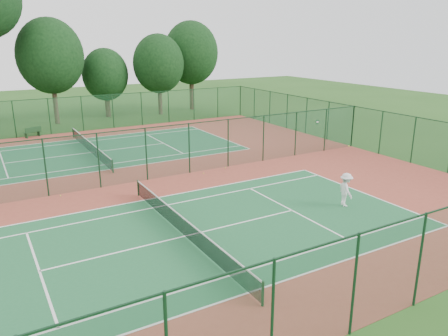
% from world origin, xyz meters
% --- Properties ---
extents(ground, '(120.00, 120.00, 0.00)m').
position_xyz_m(ground, '(0.00, 0.00, 0.00)').
color(ground, '#245019').
rests_on(ground, ground).
extents(red_pad, '(40.00, 36.00, 0.01)m').
position_xyz_m(red_pad, '(0.00, 0.00, 0.01)').
color(red_pad, brown).
rests_on(red_pad, ground).
extents(court_near, '(23.77, 10.97, 0.01)m').
position_xyz_m(court_near, '(0.00, -9.00, 0.01)').
color(court_near, '#1E6035').
rests_on(court_near, red_pad).
extents(court_far, '(23.77, 10.97, 0.01)m').
position_xyz_m(court_far, '(0.00, 9.00, 0.01)').
color(court_far, '#1D5C34').
rests_on(court_far, red_pad).
extents(fence_north, '(40.00, 0.09, 3.50)m').
position_xyz_m(fence_north, '(0.00, 18.00, 1.76)').
color(fence_north, '#1C552F').
rests_on(fence_north, ground).
extents(fence_south, '(40.00, 0.09, 3.50)m').
position_xyz_m(fence_south, '(0.00, -18.00, 1.76)').
color(fence_south, '#174529').
rests_on(fence_south, ground).
extents(fence_east, '(0.09, 36.00, 3.50)m').
position_xyz_m(fence_east, '(20.00, 0.00, 1.76)').
color(fence_east, '#1A4E35').
rests_on(fence_east, ground).
extents(fence_divider, '(40.00, 0.09, 3.50)m').
position_xyz_m(fence_divider, '(0.00, 0.00, 1.76)').
color(fence_divider, '#184A30').
rests_on(fence_divider, ground).
extents(tennis_net_near, '(0.10, 12.90, 0.97)m').
position_xyz_m(tennis_net_near, '(0.00, -9.00, 0.54)').
color(tennis_net_near, '#133419').
rests_on(tennis_net_near, ground).
extents(tennis_net_far, '(0.10, 12.90, 0.97)m').
position_xyz_m(tennis_net_far, '(0.00, 9.00, 0.54)').
color(tennis_net_far, '#163C1E').
rests_on(tennis_net_far, ground).
extents(player_near, '(1.04, 1.37, 1.88)m').
position_xyz_m(player_near, '(9.38, -9.90, 0.96)').
color(player_near, white).
rests_on(player_near, court_near).
extents(bench, '(1.62, 1.03, 0.97)m').
position_xyz_m(bench, '(-3.23, 17.53, 0.51)').
color(bench, '#133718').
rests_on(bench, red_pad).
extents(stray_ball_a, '(0.07, 0.07, 0.07)m').
position_xyz_m(stray_ball_a, '(7.29, -0.31, 0.05)').
color(stray_ball_a, '#AEC82E').
rests_on(stray_ball_a, red_pad).
extents(stray_ball_b, '(0.07, 0.07, 0.07)m').
position_xyz_m(stray_ball_b, '(5.35, -0.69, 0.04)').
color(stray_ball_b, gold).
rests_on(stray_ball_b, red_pad).
extents(stray_ball_c, '(0.07, 0.07, 0.07)m').
position_xyz_m(stray_ball_c, '(-4.03, -0.38, 0.04)').
color(stray_ball_c, '#B7D932').
rests_on(stray_ball_c, red_pad).
extents(evergreen_row, '(39.00, 5.00, 12.00)m').
position_xyz_m(evergreen_row, '(0.50, 24.25, 0.00)').
color(evergreen_row, black).
rests_on(evergreen_row, ground).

